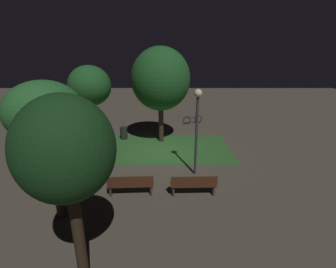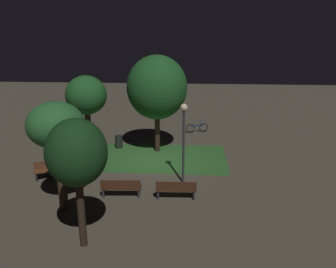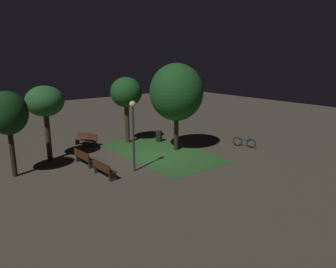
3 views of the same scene
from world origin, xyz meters
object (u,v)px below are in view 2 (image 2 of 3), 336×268
object	(u,v)px
tree_right_canopy	(86,96)
tree_lawn_side	(56,127)
tree_left_canopy	(77,154)
bicycle	(197,128)
bench_near_trees	(121,187)
tree_back_left	(157,88)
bench_by_lamp	(176,189)
bench_corner	(53,168)
lamp_post_plaza_east	(184,129)
trash_bin	(119,142)

from	to	relation	value
tree_right_canopy	tree_lawn_side	distance (m)	6.04
tree_left_canopy	bicycle	bearing A→B (deg)	73.91
bench_near_trees	tree_back_left	bearing A→B (deg)	80.80
bench_near_trees	tree_left_canopy	distance (m)	4.75
bench_near_trees	bicycle	world-z (taller)	bicycle
bench_by_lamp	bicycle	xyz separation A→B (m)	(1.04, 10.59, -0.14)
tree_right_canopy	bicycle	distance (m)	9.23
bench_corner	lamp_post_plaza_east	size ratio (longest dim) A/B	0.46
bench_by_lamp	bench_corner	distance (m)	6.69
bench_near_trees	tree_left_canopy	bearing A→B (deg)	-99.31
bench_near_trees	tree_lawn_side	distance (m)	4.05
bench_by_lamp	tree_right_canopy	bearing A→B (deg)	138.04
tree_right_canopy	tree_left_canopy	bearing A→B (deg)	-75.42
tree_back_left	tree_lawn_side	bearing A→B (deg)	-113.12
bench_corner	tree_right_canopy	bearing A→B (deg)	68.11
bench_near_trees	bench_by_lamp	world-z (taller)	same
bench_near_trees	bench_by_lamp	size ratio (longest dim) A/B	1.00
tree_right_canopy	trash_bin	size ratio (longest dim) A/B	5.87
tree_left_canopy	lamp_post_plaza_east	world-z (taller)	tree_left_canopy
bench_corner	trash_bin	distance (m)	5.37
bench_by_lamp	lamp_post_plaza_east	xyz separation A→B (m)	(0.26, 1.78, 2.27)
bench_by_lamp	tree_left_canopy	size ratio (longest dim) A/B	0.39
bench_by_lamp	trash_bin	bearing A→B (deg)	120.59
bench_near_trees	bench_by_lamp	bearing A→B (deg)	-0.00
trash_bin	bench_by_lamp	bearing A→B (deg)	-59.41
bench_corner	tree_back_left	size ratio (longest dim) A/B	0.31
tree_right_canopy	trash_bin	distance (m)	4.06
tree_left_canopy	bench_by_lamp	bearing A→B (deg)	50.10
lamp_post_plaza_east	trash_bin	xyz separation A→B (m)	(-4.24, 4.96, -2.34)
tree_lawn_side	bicycle	world-z (taller)	tree_lawn_side
bench_by_lamp	tree_right_canopy	xyz separation A→B (m)	(-5.27, 4.74, 3.22)
tree_right_canopy	lamp_post_plaza_east	size ratio (longest dim) A/B	1.22
tree_right_canopy	tree_lawn_side	bearing A→B (deg)	-84.45
bench_near_trees	tree_lawn_side	xyz separation A→B (m)	(-2.21, -1.26, 3.15)
bench_corner	tree_lawn_side	bearing A→B (deg)	-61.95
bench_near_trees	bench_corner	distance (m)	4.38
bench_by_lamp	tree_right_canopy	size ratio (longest dim) A/B	0.37
tree_right_canopy	bicycle	size ratio (longest dim) A/B	3.01
bench_by_lamp	lamp_post_plaza_east	size ratio (longest dim) A/B	0.46
bench_corner	tree_lawn_side	distance (m)	4.81
bench_corner	lamp_post_plaza_east	distance (m)	7.04
bench_by_lamp	tree_lawn_side	xyz separation A→B (m)	(-4.69, -1.26, 3.15)
tree_left_canopy	trash_bin	xyz separation A→B (m)	(-0.90, 10.42, -3.01)
bench_near_trees	tree_right_canopy	bearing A→B (deg)	120.52
bench_near_trees	tree_right_canopy	xyz separation A→B (m)	(-2.80, 4.74, 3.22)
bench_corner	tree_back_left	distance (m)	7.47
tree_left_canopy	lamp_post_plaza_east	xyz separation A→B (m)	(3.34, 5.46, -0.67)
tree_back_left	lamp_post_plaza_east	world-z (taller)	tree_back_left
bicycle	tree_back_left	bearing A→B (deg)	-120.23
bench_near_trees	tree_lawn_side	size ratio (longest dim) A/B	0.39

